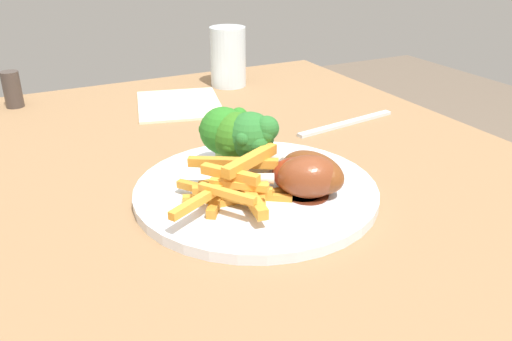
{
  "coord_description": "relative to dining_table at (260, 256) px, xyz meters",
  "views": [
    {
      "loc": [
        -0.54,
        0.28,
        1.05
      ],
      "look_at": [
        -0.05,
        0.03,
        0.79
      ],
      "focal_mm": 37.09,
      "sensor_mm": 36.0,
      "label": 1
    }
  ],
  "objects": [
    {
      "name": "napkin",
      "position": [
        0.31,
        0.0,
        0.13
      ],
      "size": [
        0.2,
        0.18,
        0.0
      ],
      "primitive_type": "cube",
      "rotation": [
        0.0,
        0.0,
        2.89
      ],
      "color": "beige",
      "rests_on": "dining_table"
    },
    {
      "name": "broccoli_floret_front",
      "position": [
        0.01,
        0.04,
        0.18
      ],
      "size": [
        0.06,
        0.06,
        0.08
      ],
      "color": "#7DA649",
      "rests_on": "dinner_plate"
    },
    {
      "name": "fork",
      "position": [
        0.1,
        -0.2,
        0.13
      ],
      "size": [
        0.04,
        0.19,
        0.0
      ],
      "primitive_type": "cube",
      "rotation": [
        0.0,
        0.0,
        1.71
      ],
      "color": "silver",
      "rests_on": "dining_table"
    },
    {
      "name": "chicken_drumstick_near",
      "position": [
        -0.09,
        -0.0,
        0.16
      ],
      "size": [
        0.12,
        0.09,
        0.04
      ],
      "color": "#5E190D",
      "rests_on": "dinner_plate"
    },
    {
      "name": "carrot_fries_pile",
      "position": [
        -0.07,
        0.07,
        0.16
      ],
      "size": [
        0.13,
        0.17,
        0.05
      ],
      "color": "orange",
      "rests_on": "dinner_plate"
    },
    {
      "name": "chicken_drumstick_far",
      "position": [
        -0.1,
        -0.01,
        0.16
      ],
      "size": [
        0.08,
        0.11,
        0.05
      ],
      "color": "#552212",
      "rests_on": "dinner_plate"
    },
    {
      "name": "chicken_drumstick_extra",
      "position": [
        -0.08,
        -0.02,
        0.16
      ],
      "size": [
        0.14,
        0.07,
        0.04
      ],
      "color": "#50220F",
      "rests_on": "dinner_plate"
    },
    {
      "name": "water_glass",
      "position": [
        0.39,
        -0.13,
        0.18
      ],
      "size": [
        0.07,
        0.07,
        0.11
      ],
      "primitive_type": "cylinder",
      "color": "silver",
      "rests_on": "dining_table"
    },
    {
      "name": "pepper_shaker",
      "position": [
        0.43,
        0.25,
        0.16
      ],
      "size": [
        0.03,
        0.03,
        0.06
      ],
      "primitive_type": "cylinder",
      "color": "#423833",
      "rests_on": "dining_table"
    },
    {
      "name": "dining_table",
      "position": [
        0.0,
        0.0,
        0.0
      ],
      "size": [
        1.0,
        0.74,
        0.76
      ],
      "color": "#8E6B47",
      "rests_on": "ground_plane"
    },
    {
      "name": "broccoli_floret_back",
      "position": [
        -0.03,
        0.02,
        0.19
      ],
      "size": [
        0.06,
        0.06,
        0.08
      ],
      "color": "#92A84D",
      "rests_on": "dinner_plate"
    },
    {
      "name": "dinner_plate",
      "position": [
        -0.05,
        0.03,
        0.13
      ],
      "size": [
        0.28,
        0.28,
        0.01
      ],
      "primitive_type": "cylinder",
      "color": "silver",
      "rests_on": "dining_table"
    },
    {
      "name": "broccoli_floret_middle",
      "position": [
        -0.01,
        0.04,
        0.18
      ],
      "size": [
        0.06,
        0.06,
        0.08
      ],
      "color": "#84B54D",
      "rests_on": "dinner_plate"
    }
  ]
}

